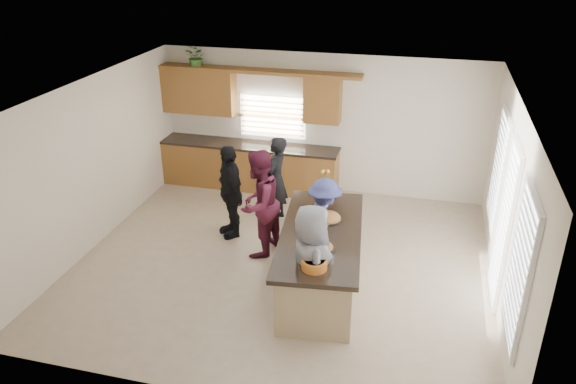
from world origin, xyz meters
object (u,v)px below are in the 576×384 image
(island, at_px, (320,261))
(salad_bowl, at_px, (314,264))
(woman_left_front, at_px, (230,191))
(woman_right_back, at_px, (324,223))
(woman_left_back, at_px, (276,180))
(woman_left_mid, at_px, (259,204))
(woman_right_front, at_px, (311,266))

(island, relative_size, salad_bowl, 8.38)
(woman_left_front, bearing_deg, woman_right_back, 33.97)
(woman_left_back, xyz_separation_m, woman_left_front, (-0.63, -0.71, 0.02))
(island, bearing_deg, woman_left_back, 115.73)
(salad_bowl, bearing_deg, woman_left_mid, 126.68)
(salad_bowl, relative_size, woman_left_mid, 0.19)
(woman_left_front, bearing_deg, woman_left_mid, 14.99)
(woman_left_front, xyz_separation_m, woman_right_front, (1.86, -2.02, 0.04))
(island, bearing_deg, woman_left_front, 140.13)
(woman_left_back, height_order, woman_right_back, woman_left_back)
(woman_left_mid, bearing_deg, woman_left_front, -111.95)
(island, distance_m, salad_bowl, 1.14)
(island, distance_m, woman_left_back, 2.29)
(island, height_order, woman_left_back, woman_left_back)
(woman_right_back, bearing_deg, woman_left_mid, 56.94)
(woman_left_mid, relative_size, woman_right_front, 1.04)
(woman_left_mid, relative_size, woman_left_front, 1.08)
(woman_left_mid, height_order, woman_right_back, woman_left_mid)
(island, xyz_separation_m, woman_right_front, (0.02, -0.81, 0.42))
(island, relative_size, woman_left_front, 1.69)
(woman_left_back, relative_size, woman_right_back, 1.11)
(salad_bowl, bearing_deg, woman_right_back, 96.39)
(island, distance_m, woman_right_back, 0.73)
(woman_left_front, relative_size, woman_right_back, 1.14)
(salad_bowl, height_order, woman_left_front, woman_left_front)
(woman_left_back, distance_m, woman_left_front, 0.95)
(woman_left_mid, xyz_separation_m, woman_left_front, (-0.67, 0.48, -0.07))
(woman_left_mid, height_order, woman_left_front, woman_left_mid)
(woman_left_mid, relative_size, woman_right_back, 1.23)
(salad_bowl, xyz_separation_m, woman_left_mid, (-1.27, 1.71, -0.12))
(island, distance_m, woman_left_front, 2.23)
(woman_left_mid, xyz_separation_m, woman_right_front, (1.19, -1.53, -0.03))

